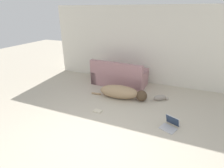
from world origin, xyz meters
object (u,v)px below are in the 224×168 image
Objects in this scene: dog at (122,92)px; book_cream at (98,111)px; cat at (160,98)px; couch at (119,77)px; laptop_open at (171,124)px.

book_cream is at bearing -114.41° from dog.
cat is 1.84m from book_cream.
couch is 1.87m from book_cream.
couch is at bearing 109.36° from dog.
couch is 4.12× the size of laptop_open.
cat is (1.49, -0.64, -0.20)m from couch.
couch is at bearing 93.33° from book_cream.
dog is 1.00m from book_cream.
couch is 1.09× the size of dog.
book_cream is (-1.38, -1.21, -0.07)m from cat.
dog reaches higher than laptop_open.
couch reaches higher than book_cream.
cat is at bearing 41.27° from book_cream.
laptop_open is at bearing -103.34° from cat.
laptop_open is 2.03× the size of book_cream.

